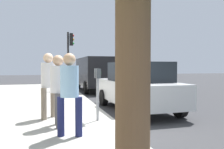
{
  "coord_description": "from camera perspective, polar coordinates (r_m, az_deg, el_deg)",
  "views": [
    {
      "loc": [
        -5.96,
        1.81,
        1.62
      ],
      "look_at": [
        0.6,
        -0.04,
        1.38
      ],
      "focal_mm": 37.27,
      "sensor_mm": 36.0,
      "label": 1
    }
  ],
  "objects": [
    {
      "name": "parking_meter",
      "position": [
        6.28,
        -3.57,
        -2.13
      ],
      "size": [
        0.36,
        0.12,
        1.41
      ],
      "color": "gray",
      "rests_on": "sidewalk_slab"
    },
    {
      "name": "pedestrian_bystander",
      "position": [
        4.93,
        -10.37,
        -3.18
      ],
      "size": [
        0.38,
        0.51,
        1.74
      ],
      "rotation": [
        0.0,
        0.0,
        -0.32
      ],
      "color": "#191E4C",
      "rests_on": "sidewalk_slab"
    },
    {
      "name": "pedestrian_at_meter",
      "position": [
        5.82,
        -13.05,
        -2.43
      ],
      "size": [
        0.53,
        0.38,
        1.74
      ],
      "rotation": [
        0.0,
        0.0,
        -1.53
      ],
      "color": "#47474C",
      "rests_on": "sidewalk_slab"
    },
    {
      "name": "parked_van_far",
      "position": [
        15.42,
        -3.94,
        0.65
      ],
      "size": [
        5.2,
        2.13,
        2.18
      ],
      "color": "black",
      "rests_on": "ground_plane"
    },
    {
      "name": "traffic_signal",
      "position": [
        14.78,
        -10.33,
        5.68
      ],
      "size": [
        0.24,
        0.44,
        3.6
      ],
      "color": "black",
      "rests_on": "sidewalk_slab"
    },
    {
      "name": "parked_sedan_near",
      "position": [
        8.47,
        6.24,
        -2.91
      ],
      "size": [
        4.44,
        2.04,
        1.77
      ],
      "color": "silver",
      "rests_on": "ground_plane"
    },
    {
      "name": "parking_officer",
      "position": [
        6.78,
        -15.33,
        -1.19
      ],
      "size": [
        0.46,
        0.41,
        1.84
      ],
      "rotation": [
        0.0,
        0.0,
        -2.27
      ],
      "color": "#726656",
      "rests_on": "sidewalk_slab"
    },
    {
      "name": "ground_plane",
      "position": [
        6.44,
        1.12,
        -12.55
      ],
      "size": [
        80.0,
        80.0,
        0.0
      ],
      "primitive_type": "plane",
      "color": "#38383A",
      "rests_on": "ground"
    }
  ]
}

